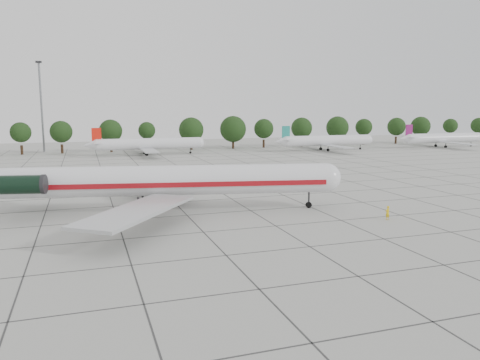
{
  "coord_description": "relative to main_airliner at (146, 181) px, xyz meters",
  "views": [
    {
      "loc": [
        -19.21,
        -53.15,
        12.62
      ],
      "look_at": [
        -0.56,
        2.45,
        3.5
      ],
      "focal_mm": 35.0,
      "sensor_mm": 36.0,
      "label": 1
    }
  ],
  "objects": [
    {
      "name": "ground_crew",
      "position": [
        25.42,
        -12.65,
        -3.1
      ],
      "size": [
        0.65,
        0.51,
        1.59
      ],
      "primitive_type": "imported",
      "rotation": [
        0.0,
        0.0,
        3.38
      ],
      "color": "yellow",
      "rests_on": "ground"
    },
    {
      "name": "bg_airliner_d",
      "position": [
        61.22,
        66.05,
        -0.98
      ],
      "size": [
        28.24,
        27.2,
        7.4
      ],
      "color": "silver",
      "rests_on": "ground"
    },
    {
      "name": "apron_joints",
      "position": [
        12.28,
        11.73,
        -3.88
      ],
      "size": [
        170.0,
        170.0,
        0.02
      ],
      "primitive_type": "cube",
      "color": "#383838",
      "rests_on": "ground"
    },
    {
      "name": "main_airliner",
      "position": [
        0.0,
        0.0,
        0.0
      ],
      "size": [
        46.54,
        36.19,
        11.02
      ],
      "rotation": [
        0.0,
        0.0,
        -0.2
      ],
      "color": "silver",
      "rests_on": "ground"
    },
    {
      "name": "bg_airliner_c",
      "position": [
        9.61,
        69.97,
        -0.98
      ],
      "size": [
        28.24,
        27.2,
        7.4
      ],
      "color": "silver",
      "rests_on": "ground"
    },
    {
      "name": "ground",
      "position": [
        12.28,
        -3.27,
        -3.89
      ],
      "size": [
        260.0,
        260.0,
        0.0
      ],
      "primitive_type": "plane",
      "color": "#AEAEA7",
      "rests_on": "ground"
    },
    {
      "name": "tree_line",
      "position": [
        0.6,
        81.73,
        2.09
      ],
      "size": [
        249.86,
        8.44,
        10.22
      ],
      "color": "#332114",
      "rests_on": "ground"
    },
    {
      "name": "floodlight_mast",
      "position": [
        -17.72,
        88.73,
        10.39
      ],
      "size": [
        1.6,
        1.6,
        25.45
      ],
      "color": "slate",
      "rests_on": "ground"
    },
    {
      "name": "bg_airliner_e",
      "position": [
        102.13,
        64.55,
        -0.98
      ],
      "size": [
        28.24,
        27.2,
        7.4
      ],
      "color": "silver",
      "rests_on": "ground"
    }
  ]
}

